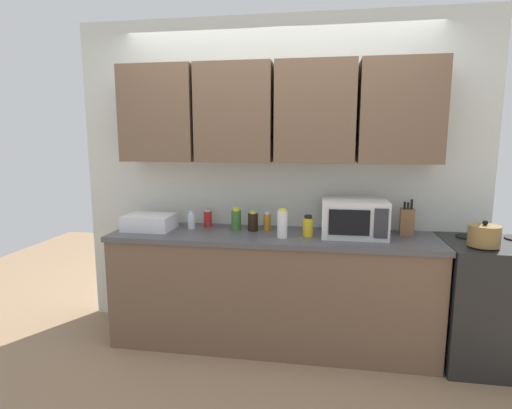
{
  "coord_description": "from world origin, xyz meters",
  "views": [
    {
      "loc": [
        0.38,
        -3.35,
        1.64
      ],
      "look_at": [
        -0.13,
        -0.25,
        1.12
      ],
      "focal_mm": 28.49,
      "sensor_mm": 36.0,
      "label": 1
    }
  ],
  "objects_px": {
    "bottle_red_sauce": "(208,218)",
    "dish_rack": "(150,222)",
    "knife_block": "(407,221)",
    "bottle_amber_vinegar": "(267,222)",
    "microwave": "(354,218)",
    "bottle_yellow_mustard": "(308,226)",
    "bottle_clear_tall": "(191,221)",
    "stove_range": "(495,303)",
    "bottle_green_oil": "(236,219)",
    "bottle_soy_dark": "(253,222)",
    "kettle": "(484,236)",
    "bottle_white_jar": "(282,224)"
  },
  "relations": [
    {
      "from": "knife_block",
      "to": "bottle_white_jar",
      "type": "bearing_deg",
      "value": -164.91
    },
    {
      "from": "microwave",
      "to": "bottle_white_jar",
      "type": "bearing_deg",
      "value": -165.65
    },
    {
      "from": "stove_range",
      "to": "bottle_yellow_mustard",
      "type": "relative_size",
      "value": 5.58
    },
    {
      "from": "knife_block",
      "to": "microwave",
      "type": "bearing_deg",
      "value": -163.95
    },
    {
      "from": "knife_block",
      "to": "dish_rack",
      "type": "bearing_deg",
      "value": -175.65
    },
    {
      "from": "stove_range",
      "to": "bottle_soy_dark",
      "type": "relative_size",
      "value": 5.68
    },
    {
      "from": "bottle_white_jar",
      "to": "bottle_soy_dark",
      "type": "bearing_deg",
      "value": 144.38
    },
    {
      "from": "microwave",
      "to": "bottle_yellow_mustard",
      "type": "height_order",
      "value": "microwave"
    },
    {
      "from": "knife_block",
      "to": "bottle_red_sauce",
      "type": "height_order",
      "value": "knife_block"
    },
    {
      "from": "bottle_soy_dark",
      "to": "bottle_amber_vinegar",
      "type": "height_order",
      "value": "bottle_soy_dark"
    },
    {
      "from": "kettle",
      "to": "bottle_amber_vinegar",
      "type": "bearing_deg",
      "value": 169.96
    },
    {
      "from": "knife_block",
      "to": "bottle_amber_vinegar",
      "type": "height_order",
      "value": "knife_block"
    },
    {
      "from": "bottle_green_oil",
      "to": "bottle_soy_dark",
      "type": "distance_m",
      "value": 0.14
    },
    {
      "from": "bottle_white_jar",
      "to": "bottle_amber_vinegar",
      "type": "height_order",
      "value": "bottle_white_jar"
    },
    {
      "from": "bottle_white_jar",
      "to": "bottle_yellow_mustard",
      "type": "bearing_deg",
      "value": 19.89
    },
    {
      "from": "stove_range",
      "to": "dish_rack",
      "type": "xyz_separation_m",
      "value": [
        -2.64,
        0.02,
        0.51
      ]
    },
    {
      "from": "dish_rack",
      "to": "bottle_amber_vinegar",
      "type": "bearing_deg",
      "value": 6.53
    },
    {
      "from": "knife_block",
      "to": "bottle_amber_vinegar",
      "type": "xyz_separation_m",
      "value": [
        -1.08,
        -0.05,
        -0.03
      ]
    },
    {
      "from": "kettle",
      "to": "bottle_red_sauce",
      "type": "distance_m",
      "value": 2.07
    },
    {
      "from": "dish_rack",
      "to": "bottle_clear_tall",
      "type": "xyz_separation_m",
      "value": [
        0.32,
        0.08,
        0.01
      ]
    },
    {
      "from": "microwave",
      "to": "bottle_green_oil",
      "type": "xyz_separation_m",
      "value": [
        -0.92,
        0.06,
        -0.05
      ]
    },
    {
      "from": "knife_block",
      "to": "bottle_yellow_mustard",
      "type": "distance_m",
      "value": 0.77
    },
    {
      "from": "stove_range",
      "to": "bottle_green_oil",
      "type": "distance_m",
      "value": 2.02
    },
    {
      "from": "microwave",
      "to": "bottle_white_jar",
      "type": "xyz_separation_m",
      "value": [
        -0.53,
        -0.14,
        -0.03
      ]
    },
    {
      "from": "microwave",
      "to": "bottle_white_jar",
      "type": "distance_m",
      "value": 0.55
    },
    {
      "from": "kettle",
      "to": "bottle_red_sauce",
      "type": "xyz_separation_m",
      "value": [
        -2.04,
        0.36,
        -0.02
      ]
    },
    {
      "from": "bottle_clear_tall",
      "to": "bottle_red_sauce",
      "type": "bearing_deg",
      "value": 48.32
    },
    {
      "from": "microwave",
      "to": "bottle_amber_vinegar",
      "type": "relative_size",
      "value": 3.11
    },
    {
      "from": "bottle_green_oil",
      "to": "bottle_clear_tall",
      "type": "distance_m",
      "value": 0.38
    },
    {
      "from": "dish_rack",
      "to": "bottle_amber_vinegar",
      "type": "relative_size",
      "value": 2.47
    },
    {
      "from": "kettle",
      "to": "knife_block",
      "type": "relative_size",
      "value": 0.74
    },
    {
      "from": "knife_block",
      "to": "bottle_white_jar",
      "type": "height_order",
      "value": "knife_block"
    },
    {
      "from": "knife_block",
      "to": "bottle_soy_dark",
      "type": "distance_m",
      "value": 1.19
    },
    {
      "from": "knife_block",
      "to": "bottle_yellow_mustard",
      "type": "xyz_separation_m",
      "value": [
        -0.75,
        -0.18,
        -0.03
      ]
    },
    {
      "from": "bottle_white_jar",
      "to": "bottle_red_sauce",
      "type": "bearing_deg",
      "value": 155.79
    },
    {
      "from": "bottle_green_oil",
      "to": "microwave",
      "type": "bearing_deg",
      "value": -3.71
    },
    {
      "from": "bottle_red_sauce",
      "to": "dish_rack",
      "type": "bearing_deg",
      "value": -155.27
    },
    {
      "from": "bottle_green_oil",
      "to": "knife_block",
      "type": "bearing_deg",
      "value": 2.45
    },
    {
      "from": "dish_rack",
      "to": "knife_block",
      "type": "distance_m",
      "value": 2.03
    },
    {
      "from": "bottle_soy_dark",
      "to": "knife_block",
      "type": "bearing_deg",
      "value": 3.41
    },
    {
      "from": "bottle_amber_vinegar",
      "to": "bottle_white_jar",
      "type": "bearing_deg",
      "value": -55.54
    },
    {
      "from": "bottle_green_oil",
      "to": "bottle_amber_vinegar",
      "type": "bearing_deg",
      "value": 2.53
    },
    {
      "from": "bottle_red_sauce",
      "to": "bottle_green_oil",
      "type": "distance_m",
      "value": 0.29
    },
    {
      "from": "bottle_white_jar",
      "to": "knife_block",
      "type": "bearing_deg",
      "value": 15.09
    },
    {
      "from": "microwave",
      "to": "kettle",
      "type": "bearing_deg",
      "value": -13.15
    },
    {
      "from": "knife_block",
      "to": "bottle_clear_tall",
      "type": "bearing_deg",
      "value": -177.45
    },
    {
      "from": "bottle_yellow_mustard",
      "to": "bottle_soy_dark",
      "type": "distance_m",
      "value": 0.46
    },
    {
      "from": "stove_range",
      "to": "kettle",
      "type": "height_order",
      "value": "kettle"
    },
    {
      "from": "stove_range",
      "to": "bottle_green_oil",
      "type": "relative_size",
      "value": 4.91
    },
    {
      "from": "bottle_amber_vinegar",
      "to": "bottle_red_sauce",
      "type": "bearing_deg",
      "value": 170.14
    }
  ]
}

